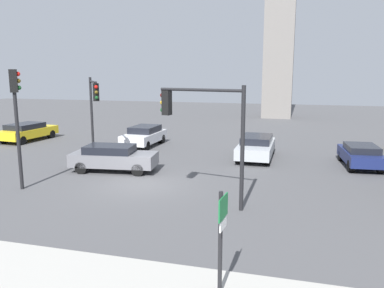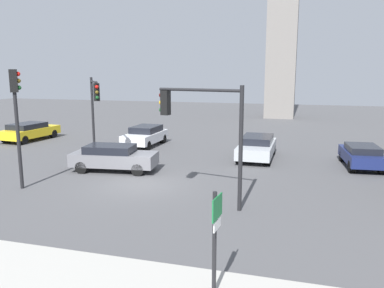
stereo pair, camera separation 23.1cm
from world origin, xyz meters
name	(u,v)px [view 1 (the left image)]	position (x,y,z in m)	size (l,w,h in m)	color
ground_plane	(142,185)	(0.00, 0.00, 0.00)	(99.49, 99.49, 0.00)	#4C4C4F
direction_sign	(221,232)	(5.47, -8.37, 1.68)	(0.16, 0.67, 2.50)	black
traffic_light_0	(94,101)	(-4.88, 4.50, 3.55)	(2.07, 2.86, 4.97)	black
traffic_light_1	(202,119)	(3.42, -1.90, 3.48)	(3.60, 0.92, 4.82)	black
traffic_light_2	(16,107)	(-5.02, -2.07, 3.76)	(0.49, 0.45, 5.41)	black
car_0	(113,157)	(-2.45, 2.00, 0.76)	(4.72, 2.34, 1.42)	slate
car_1	(256,146)	(4.67, 7.26, 0.74)	(2.03, 4.79, 1.39)	#ADB2B7
car_2	(360,155)	(10.58, 6.51, 0.70)	(2.14, 4.10, 1.29)	navy
car_3	(144,135)	(-3.59, 9.23, 0.77)	(2.06, 4.34, 1.44)	silver
car_5	(27,131)	(-13.23, 8.88, 0.75)	(2.49, 4.84, 1.38)	yellow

